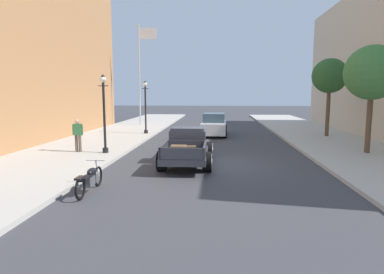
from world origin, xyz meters
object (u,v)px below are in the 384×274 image
hotrod_truck_gunmetal (188,146)px  street_lamp_far (145,103)px  motorcycle_parked (90,179)px  street_tree_second (330,76)px  flagpole (142,64)px  pedestrian_sidewalk_left (78,133)px  street_tree_nearest (372,73)px  car_background_white (214,125)px  street_lamp_near (104,108)px

hotrod_truck_gunmetal → street_lamp_far: street_lamp_far is taller
hotrod_truck_gunmetal → motorcycle_parked: bearing=-119.7°
street_tree_second → flagpole: bearing=154.3°
pedestrian_sidewalk_left → street_tree_nearest: 14.77m
car_background_white → street_tree_second: street_tree_second is taller
hotrod_truck_gunmetal → motorcycle_parked: hotrod_truck_gunmetal is taller
pedestrian_sidewalk_left → street_tree_second: size_ratio=0.31×
car_background_white → pedestrian_sidewalk_left: 10.63m
motorcycle_parked → pedestrian_sidewalk_left: 6.90m
car_background_white → street_lamp_near: size_ratio=1.13×
flagpole → hotrod_truck_gunmetal: bearing=-70.2°
car_background_white → pedestrian_sidewalk_left: pedestrian_sidewalk_left is taller
flagpole → street_tree_second: flagpole is taller
street_lamp_far → street_tree_nearest: size_ratio=0.73×
flagpole → street_tree_nearest: 19.95m
street_tree_nearest → street_tree_second: street_tree_second is taller
street_lamp_near → flagpole: (-1.53, 14.65, 3.39)m
car_background_white → flagpole: size_ratio=0.47×
pedestrian_sidewalk_left → street_lamp_far: 8.19m
hotrod_truck_gunmetal → car_background_white: bearing=83.9°
motorcycle_parked → street_tree_second: 18.24m
pedestrian_sidewalk_left → street_tree_nearest: bearing=3.7°
pedestrian_sidewalk_left → street_tree_second: street_tree_second is taller
flagpole → street_tree_second: bearing=-25.7°
motorcycle_parked → flagpole: size_ratio=0.23×
street_tree_second → hotrod_truck_gunmetal: bearing=-134.6°
hotrod_truck_gunmetal → street_lamp_near: street_lamp_near is taller
car_background_white → street_lamp_far: bearing=-176.4°
hotrod_truck_gunmetal → street_tree_nearest: size_ratio=0.95×
car_background_white → street_tree_second: size_ratio=0.82×
street_tree_nearest → pedestrian_sidewalk_left: bearing=-176.3°
street_lamp_near → flagpole: size_ratio=0.42×
hotrod_truck_gunmetal → flagpole: flagpole is taller
street_tree_nearest → street_tree_second: 6.54m
hotrod_truck_gunmetal → street_tree_nearest: street_tree_nearest is taller
pedestrian_sidewalk_left → car_background_white: bearing=50.7°
pedestrian_sidewalk_left → street_lamp_far: bearing=77.9°
street_lamp_near → hotrod_truck_gunmetal: bearing=-18.2°
motorcycle_parked → car_background_white: bearing=75.7°
motorcycle_parked → street_tree_second: (11.51, 13.63, 3.79)m
motorcycle_parked → street_tree_second: size_ratio=0.40×
flagpole → street_lamp_near: bearing=-84.1°
flagpole → street_tree_second: size_ratio=1.73×
car_background_white → street_lamp_near: 10.02m
car_background_white → street_tree_nearest: 11.10m
car_background_white → flagpole: 10.54m
pedestrian_sidewalk_left → street_lamp_near: 1.95m
street_lamp_far → hotrod_truck_gunmetal: bearing=-67.1°
hotrod_truck_gunmetal → flagpole: (-5.77, 16.05, 5.02)m
pedestrian_sidewalk_left → street_lamp_far: street_lamp_far is taller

